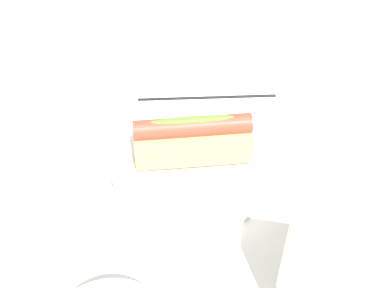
{
  "coord_description": "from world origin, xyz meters",
  "views": [
    {
      "loc": [
        -0.12,
        0.45,
        0.51
      ],
      "look_at": [
        0.01,
        0.0,
        0.05
      ],
      "focal_mm": 47.28,
      "sensor_mm": 36.0,
      "label": 1
    }
  ],
  "objects_px": {
    "napkin_box": "(339,275)",
    "water_glass": "(65,108)",
    "serving_bowl": "(192,162)",
    "hotdog_front": "(192,140)",
    "chopstick_near": "(207,97)"
  },
  "relations": [
    {
      "from": "napkin_box",
      "to": "water_glass",
      "type": "bearing_deg",
      "value": -30.86
    },
    {
      "from": "serving_bowl",
      "to": "hotdog_front",
      "type": "xyz_separation_m",
      "value": [
        0.0,
        0.0,
        0.04
      ]
    },
    {
      "from": "hotdog_front",
      "to": "chopstick_near",
      "type": "bearing_deg",
      "value": -82.77
    },
    {
      "from": "water_glass",
      "to": "napkin_box",
      "type": "height_order",
      "value": "napkin_box"
    },
    {
      "from": "water_glass",
      "to": "napkin_box",
      "type": "relative_size",
      "value": 0.6
    },
    {
      "from": "napkin_box",
      "to": "serving_bowl",
      "type": "bearing_deg",
      "value": -43.94
    },
    {
      "from": "hotdog_front",
      "to": "water_glass",
      "type": "distance_m",
      "value": 0.2
    },
    {
      "from": "water_glass",
      "to": "chopstick_near",
      "type": "xyz_separation_m",
      "value": [
        -0.18,
        -0.12,
        -0.04
      ]
    },
    {
      "from": "serving_bowl",
      "to": "napkin_box",
      "type": "height_order",
      "value": "napkin_box"
    },
    {
      "from": "hotdog_front",
      "to": "chopstick_near",
      "type": "distance_m",
      "value": 0.17
    },
    {
      "from": "hotdog_front",
      "to": "chopstick_near",
      "type": "xyz_separation_m",
      "value": [
        0.02,
        -0.16,
        -0.06
      ]
    },
    {
      "from": "hotdog_front",
      "to": "chopstick_near",
      "type": "relative_size",
      "value": 0.72
    },
    {
      "from": "chopstick_near",
      "to": "water_glass",
      "type": "bearing_deg",
      "value": 16.09
    },
    {
      "from": "hotdog_front",
      "to": "napkin_box",
      "type": "bearing_deg",
      "value": 141.0
    },
    {
      "from": "water_glass",
      "to": "chopstick_near",
      "type": "height_order",
      "value": "water_glass"
    }
  ]
}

